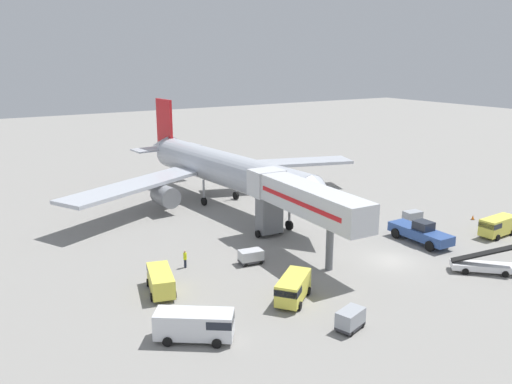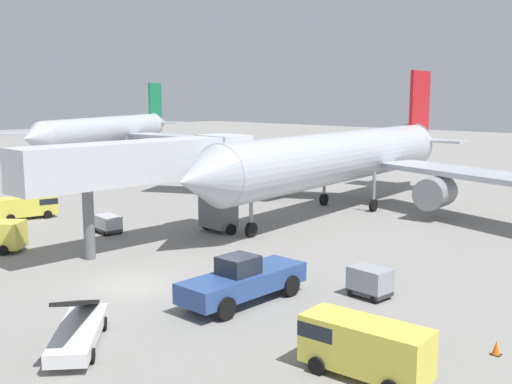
{
  "view_description": "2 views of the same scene",
  "coord_description": "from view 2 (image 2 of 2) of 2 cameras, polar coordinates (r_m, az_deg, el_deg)",
  "views": [
    {
      "loc": [
        -36.06,
        -33.55,
        19.21
      ],
      "look_at": [
        -6.0,
        15.36,
        4.29
      ],
      "focal_mm": 36.78,
      "sensor_mm": 36.0,
      "label": 1
    },
    {
      "loc": [
        26.65,
        -19.32,
        10.29
      ],
      "look_at": [
        -4.92,
        15.32,
        2.85
      ],
      "focal_mm": 43.15,
      "sensor_mm": 36.0,
      "label": 2
    }
  ],
  "objects": [
    {
      "name": "belt_loader_truck",
      "position": [
        26.93,
        -16.14,
        -12.12
      ],
      "size": [
        5.31,
        4.99,
        2.86
      ],
      "color": "white",
      "rests_on": "ground"
    },
    {
      "name": "ground_plane",
      "position": [
        34.49,
        -11.3,
        -8.52
      ],
      "size": [
        300.0,
        300.0,
        0.0
      ],
      "primitive_type": "plane",
      "color": "gray"
    },
    {
      "name": "service_van_near_right",
      "position": [
        23.58,
        9.76,
        -13.77
      ],
      "size": [
        4.9,
        2.31,
        2.11
      ],
      "color": "#E5DB4C",
      "rests_on": "ground"
    },
    {
      "name": "baggage_cart_outer_right",
      "position": [
        32.29,
        10.5,
        -8.13
      ],
      "size": [
        2.17,
        1.56,
        1.54
      ],
      "color": "#38383D",
      "rests_on": "ground"
    },
    {
      "name": "service_van_near_left",
      "position": [
        54.95,
        -20.37,
        -1.21
      ],
      "size": [
        2.96,
        5.09,
        1.85
      ],
      "color": "#E5DB4C",
      "rests_on": "ground"
    },
    {
      "name": "ground_crew_worker_foreground",
      "position": [
        53.44,
        -14.97,
        -1.41
      ],
      "size": [
        0.4,
        0.4,
        1.69
      ],
      "color": "#1E2333",
      "rests_on": "ground"
    },
    {
      "name": "safety_cone_alpha",
      "position": [
        27.07,
        21.38,
        -13.31
      ],
      "size": [
        0.38,
        0.38,
        0.58
      ],
      "color": "black",
      "rests_on": "ground"
    },
    {
      "name": "pushback_tug",
      "position": [
        30.93,
        -1.23,
        -8.23
      ],
      "size": [
        2.64,
        7.24,
        2.45
      ],
      "color": "#2D4C8E",
      "rests_on": "ground"
    },
    {
      "name": "baggage_cart_rear_left",
      "position": [
        47.47,
        -13.58,
        -2.83
      ],
      "size": [
        2.4,
        1.67,
        1.33
      ],
      "color": "#38383D",
      "rests_on": "ground"
    },
    {
      "name": "airplane_at_gate",
      "position": [
        55.81,
        8.39,
        3.2
      ],
      "size": [
        44.36,
        42.08,
        12.85
      ],
      "color": "#B7BCC6",
      "rests_on": "ground"
    },
    {
      "name": "jet_bridge",
      "position": [
        42.35,
        -9.25,
        2.37
      ],
      "size": [
        3.93,
        17.7,
        7.32
      ],
      "color": "silver",
      "rests_on": "ground"
    },
    {
      "name": "airplane_background",
      "position": [
        100.89,
        -13.34,
        5.57
      ],
      "size": [
        37.79,
        39.34,
        12.36
      ],
      "color": "#B7BCC6",
      "rests_on": "ground"
    }
  ]
}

